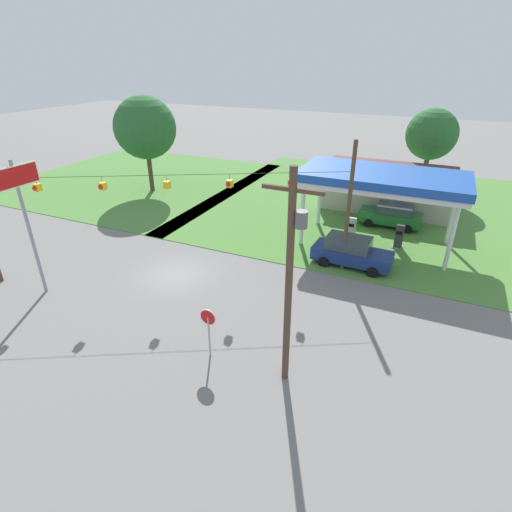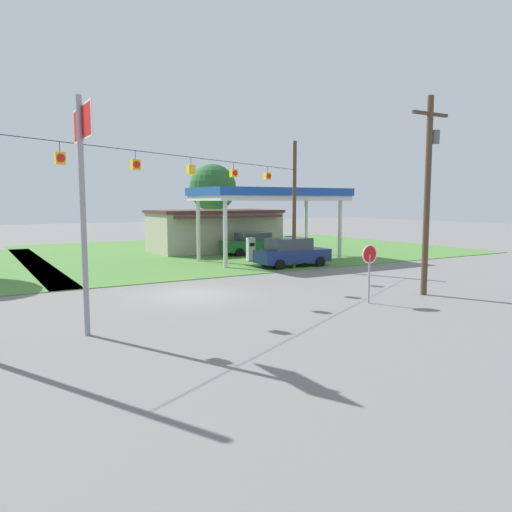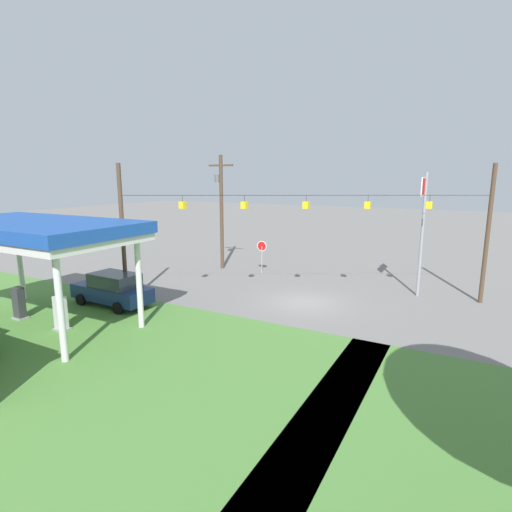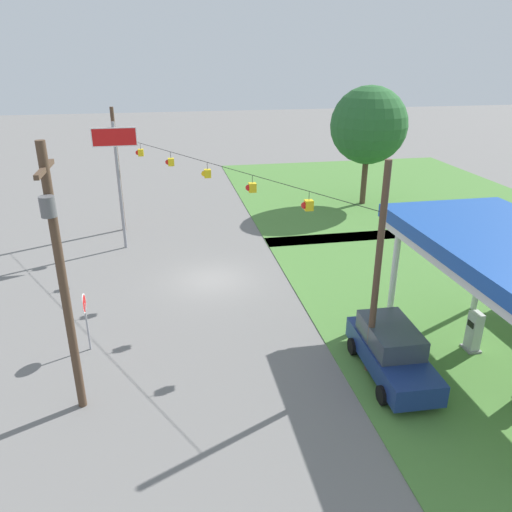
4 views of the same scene
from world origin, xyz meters
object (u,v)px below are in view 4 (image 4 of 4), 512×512
at_px(car_at_pumps_front, 391,351).
at_px(utility_pole_main, 61,272).
at_px(stop_sign_overhead, 117,159).
at_px(fuel_pump_near, 474,333).
at_px(stop_sign_roadside, 85,310).
at_px(tree_west_verge, 369,125).

distance_m(car_at_pumps_front, utility_pole_main, 11.86).
bearing_deg(stop_sign_overhead, fuel_pump_near, 45.07).
bearing_deg(fuel_pump_near, utility_pole_main, -87.56).
bearing_deg(utility_pole_main, stop_sign_roadside, -177.79).
bearing_deg(fuel_pump_near, stop_sign_roadside, -101.02).
distance_m(car_at_pumps_front, tree_west_verge, 23.38).
xyz_separation_m(car_at_pumps_front, utility_pole_main, (-0.18, -11.14, 4.07)).
relative_size(fuel_pump_near, tree_west_verge, 0.19).
bearing_deg(stop_sign_overhead, car_at_pumps_front, 34.53).
relative_size(fuel_pump_near, stop_sign_roadside, 0.69).
height_order(stop_sign_overhead, tree_west_verge, tree_west_verge).
bearing_deg(tree_west_verge, stop_sign_roadside, -46.76).
bearing_deg(car_at_pumps_front, stop_sign_roadside, -106.64).
distance_m(fuel_pump_near, stop_sign_overhead, 20.84).
height_order(stop_sign_roadside, utility_pole_main, utility_pole_main).
xyz_separation_m(utility_pole_main, tree_west_verge, (-21.34, 18.72, 1.04)).
bearing_deg(car_at_pumps_front, fuel_pump_near, 103.72).
xyz_separation_m(stop_sign_roadside, stop_sign_overhead, (-11.38, 0.84, 3.67)).
bearing_deg(stop_sign_roadside, car_at_pumps_front, -108.57).
bearing_deg(stop_sign_roadside, stop_sign_overhead, -4.24).
relative_size(stop_sign_overhead, utility_pole_main, 0.84).
xyz_separation_m(fuel_pump_near, utility_pole_main, (0.64, -15.08, 4.23)).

